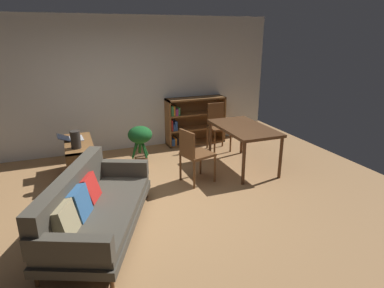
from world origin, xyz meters
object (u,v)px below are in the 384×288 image
at_px(fabric_couch, 92,206).
at_px(potted_floor_plant, 140,140).
at_px(dining_chair_near, 194,153).
at_px(bookshelf, 192,120).
at_px(open_laptop, 72,138).
at_px(dining_table, 244,131).
at_px(dining_chair_far, 218,124).
at_px(desk_speaker, 76,140).
at_px(media_console, 80,159).

relative_size(fabric_couch, potted_floor_plant, 2.85).
distance_m(fabric_couch, dining_chair_near, 1.92).
bearing_deg(bookshelf, open_laptop, -161.85).
height_order(dining_table, dining_chair_far, dining_chair_far).
bearing_deg(dining_chair_far, dining_table, -90.14).
relative_size(open_laptop, dining_chair_far, 0.45).
relative_size(fabric_couch, dining_chair_near, 2.45).
bearing_deg(desk_speaker, bookshelf, 28.08).
bearing_deg(bookshelf, media_console, -157.47).
relative_size(potted_floor_plant, dining_chair_far, 0.80).
relative_size(fabric_couch, dining_table, 1.57).
height_order(fabric_couch, desk_speaker, desk_speaker).
distance_m(media_console, dining_table, 2.89).
distance_m(dining_chair_near, bookshelf, 2.09).
relative_size(desk_speaker, dining_table, 0.20).
xyz_separation_m(fabric_couch, dining_table, (2.75, 1.20, 0.33)).
height_order(fabric_couch, bookshelf, bookshelf).
xyz_separation_m(media_console, dining_table, (2.79, -0.66, 0.39)).
bearing_deg(open_laptop, dining_table, -16.20).
bearing_deg(dining_table, dining_chair_near, -164.84).
xyz_separation_m(potted_floor_plant, dining_chair_far, (1.74, 0.42, 0.02)).
bearing_deg(desk_speaker, dining_chair_near, -19.72).
distance_m(media_console, potted_floor_plant, 1.08).
xyz_separation_m(media_console, dining_chair_far, (2.79, 0.42, 0.24)).
xyz_separation_m(dining_table, dining_chair_far, (0.00, 1.08, -0.15)).
bearing_deg(potted_floor_plant, open_laptop, 171.16).
distance_m(potted_floor_plant, dining_table, 1.86).
bearing_deg(desk_speaker, open_laptop, 96.18).
bearing_deg(fabric_couch, bookshelf, 49.99).
xyz_separation_m(fabric_couch, media_console, (-0.03, 1.86, -0.06)).
distance_m(open_laptop, dining_chair_far, 2.90).
bearing_deg(open_laptop, dining_chair_near, -31.82).
distance_m(open_laptop, dining_table, 3.00).
height_order(dining_chair_near, dining_chair_far, dining_chair_far).
height_order(fabric_couch, dining_chair_near, dining_chair_near).
bearing_deg(dining_chair_near, fabric_couch, -151.50).
xyz_separation_m(open_laptop, bookshelf, (2.55, 0.83, -0.13)).
xyz_separation_m(open_laptop, desk_speaker, (0.05, -0.50, 0.12)).
relative_size(open_laptop, dining_chair_near, 0.48).
xyz_separation_m(desk_speaker, potted_floor_plant, (1.10, 0.32, -0.23)).
xyz_separation_m(fabric_couch, potted_floor_plant, (1.02, 1.86, 0.16)).
bearing_deg(dining_chair_far, open_laptop, -175.28).
bearing_deg(dining_table, media_console, 166.74).
height_order(open_laptop, dining_chair_near, dining_chair_near).
xyz_separation_m(dining_chair_near, dining_chair_far, (1.07, 1.37, 0.03)).
distance_m(fabric_couch, dining_chair_far, 3.58).
bearing_deg(dining_chair_far, potted_floor_plant, -166.49).
bearing_deg(dining_table, open_laptop, 163.80).
bearing_deg(media_console, desk_speaker, -97.95).
bearing_deg(dining_chair_near, bookshelf, 69.59).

